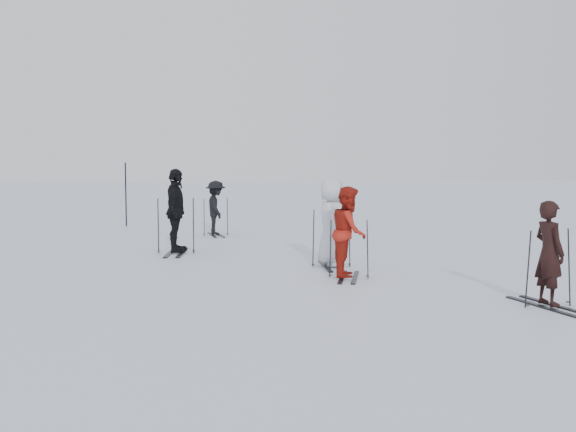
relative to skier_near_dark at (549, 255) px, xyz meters
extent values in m
plane|color=silver|center=(-3.21, 4.26, -0.79)|extent=(120.00, 120.00, 0.00)
imported|color=black|center=(0.00, 0.00, 0.00)|extent=(0.48, 0.63, 1.57)
imported|color=#A11D12|center=(-2.37, 3.02, 0.06)|extent=(0.84, 0.96, 1.69)
imported|color=silver|center=(-2.41, 4.48, 0.11)|extent=(0.62, 0.91, 1.80)
imported|color=black|center=(-5.63, 7.10, 0.20)|extent=(0.61, 1.20, 1.97)
imported|color=black|center=(-4.53, 11.07, 0.00)|extent=(0.69, 1.07, 1.57)
cylinder|color=black|center=(-7.38, 14.50, 0.28)|extent=(0.06, 0.06, 2.12)
camera|label=1|loc=(-5.37, -10.06, 1.41)|focal=45.00mm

